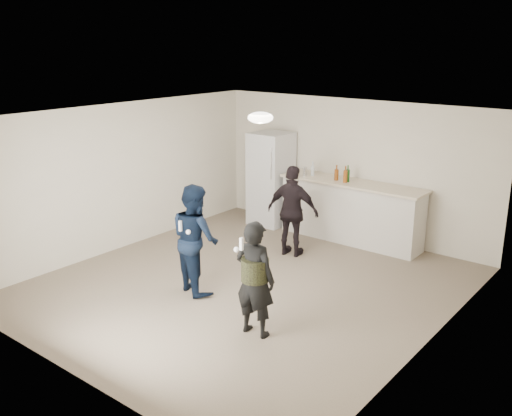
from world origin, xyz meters
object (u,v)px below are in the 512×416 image
Objects in this scene: woman at (255,279)px; spectator at (293,211)px; counter at (351,213)px; man at (195,238)px; shaker at (305,171)px; fridge at (271,179)px.

woman is 2.75m from spectator.
counter is 1.65× the size of man.
man is (0.22, -3.11, -0.38)m from shaker.
counter is 15.29× the size of shaker.
spectator is at bearing -108.23° from counter.
counter is at bearing 8.55° from shaker.
fridge is at bearing -51.71° from spectator.
shaker is at bearing -69.83° from woman.
woman is at bearing -64.90° from shaker.
woman reaches higher than counter.
counter is at bearing -83.23° from woman.
man is at bearing -71.81° from fridge.
spectator is at bearing -65.40° from shaker.
woman reaches higher than shaker.
shaker is 0.11× the size of man.
shaker is at bearing -171.45° from counter.
man is 2.03m from spectator.
counter is 1.32m from spectator.
counter is at bearing -118.72° from spectator.
woman is (2.51, -3.65, -0.17)m from fridge.
spectator is (-0.41, -1.23, 0.24)m from counter.
shaker is (-0.91, -0.14, 0.65)m from counter.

